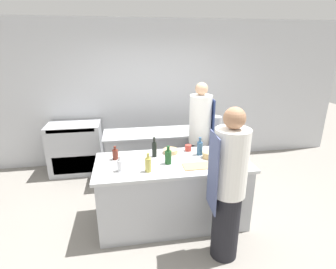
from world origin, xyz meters
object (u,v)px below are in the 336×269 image
bottle_vinegar (200,148)px  cup (188,148)px  bottle_sauce (115,154)px  oven_range (76,148)px  bowl_prep_small (171,151)px  bottle_wine (120,165)px  stockpot (215,124)px  bottle_water (168,157)px  chef_at_stove (200,138)px  chef_at_prep_near (228,187)px  bottle_cooking_oil (154,149)px  bottle_olive_oil (148,164)px  bowl_mixing_large (209,155)px

bottle_vinegar → cup: size_ratio=2.81×
bottle_sauce → oven_range: bearing=116.8°
bowl_prep_small → bottle_wine: bearing=-147.4°
stockpot → oven_range: bearing=165.7°
bottle_vinegar → bottle_water: size_ratio=1.05×
chef_at_stove → chef_at_prep_near: bearing=-0.5°
chef_at_stove → stockpot: size_ratio=6.95×
bottle_cooking_oil → bottle_water: bottle_cooking_oil is taller
bottle_olive_oil → bowl_prep_small: size_ratio=1.17×
cup → chef_at_prep_near: bearing=-80.2°
chef_at_stove → bottle_water: bearing=-34.0°
bottle_cooking_oil → stockpot: (1.19, 0.94, 0.02)m
chef_at_prep_near → chef_at_stove: size_ratio=0.99×
chef_at_stove → bottle_water: (-0.66, -0.84, 0.08)m
cup → stockpot: stockpot is taller
bottle_cooking_oil → bottle_water: (0.15, -0.25, -0.02)m
bottle_water → chef_at_stove: bearing=51.8°
bottle_olive_oil → cup: bearing=41.3°
cup → bottle_olive_oil: bearing=-138.7°
bottle_olive_oil → bottle_cooking_oil: size_ratio=0.86×
bowl_prep_small → bowl_mixing_large: bearing=-26.9°
bottle_cooking_oil → cup: size_ratio=3.09×
bottle_sauce → bottle_water: 0.71m
bottle_water → bowl_prep_small: bottle_water is taller
bottle_cooking_oil → bowl_mixing_large: 0.73m
bowl_mixing_large → bowl_prep_small: (-0.48, 0.24, -0.01)m
bottle_wine → bowl_prep_small: size_ratio=0.97×
bottle_water → bowl_prep_small: (0.09, 0.33, -0.06)m
oven_range → chef_at_prep_near: 3.24m
chef_at_prep_near → bottle_water: 0.88m
cup → oven_range: bearing=141.3°
oven_range → chef_at_prep_near: size_ratio=0.54×
chef_at_stove → bottle_sauce: chef_at_stove is taller
bottle_vinegar → bottle_sauce: 1.14m
bottle_cooking_oil → bowl_prep_small: size_ratio=1.36×
bottle_cooking_oil → bowl_mixing_large: bottle_cooking_oil is taller
chef_at_stove → bottle_vinegar: chef_at_stove is taller
bottle_wine → bottle_sauce: 0.36m
oven_range → stockpot: stockpot is taller
bottle_cooking_oil → cup: bottle_cooking_oil is taller
bottle_vinegar → stockpot: bearing=60.0°
oven_range → bottle_cooking_oil: 2.12m
oven_range → bottle_sauce: (0.80, -1.58, 0.49)m
chef_at_prep_near → stockpot: size_ratio=6.85×
bottle_cooking_oil → cup: bearing=13.8°
bottle_cooking_oil → chef_at_stove: bearing=36.1°
bottle_wine → cup: bottle_wine is taller
bowl_mixing_large → bowl_prep_small: bowl_mixing_large is taller
oven_range → cup: size_ratio=10.66×
oven_range → bottle_water: size_ratio=4.00×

